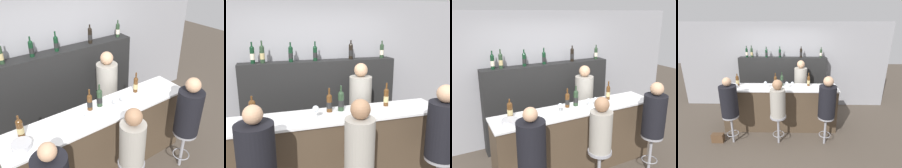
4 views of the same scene
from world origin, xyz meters
The scene contains 26 objects.
ground_plane centered at (0.00, 0.00, 0.00)m, with size 16.00×16.00×0.00m, color #4C4238.
wall_back centered at (0.00, 1.64, 1.30)m, with size 6.40×0.05×2.60m.
bar_counter centered at (0.00, 0.27, 0.55)m, with size 2.75×0.58×1.09m.
back_bar_cabinet centered at (0.00, 1.42, 0.80)m, with size 2.57×0.28×1.61m.
wine_bottle_counter_0 centered at (-1.05, 0.39, 1.22)m, with size 0.08×0.08×0.29m.
wine_bottle_counter_1 centered at (-0.12, 0.39, 1.21)m, with size 0.07×0.07×0.31m.
wine_bottle_counter_2 centered at (0.04, 0.39, 1.22)m, with size 0.08×0.08×0.34m.
wine_bottle_counter_3 centered at (0.69, 0.39, 1.22)m, with size 0.07×0.07×0.32m.
wine_bottle_backbar_0 centered at (-1.05, 1.42, 1.74)m, with size 0.07×0.07×0.33m.
wine_bottle_backbar_1 centered at (-0.90, 1.42, 1.74)m, with size 0.07×0.07×0.34m.
wine_bottle_backbar_2 centered at (-0.47, 1.42, 1.73)m, with size 0.07×0.07×0.31m.
wine_bottle_backbar_3 centered at (-0.08, 1.42, 1.73)m, with size 0.07×0.07×0.31m.
wine_bottle_backbar_4 centered at (0.53, 1.42, 1.74)m, with size 0.07×0.07×0.32m.
wine_bottle_backbar_5 centered at (1.11, 1.42, 1.73)m, with size 0.07×0.07×0.30m.
wine_glass_0 centered at (-0.33, 0.21, 1.21)m, with size 0.08×0.08×0.16m.
wine_glass_1 centered at (0.17, 0.21, 1.21)m, with size 0.07×0.07×0.16m.
wine_glass_2 centered at (0.30, 0.21, 1.20)m, with size 0.07×0.07×0.16m.
metal_bowl centered at (-1.11, 0.21, 1.12)m, with size 0.22×0.22×0.06m.
bar_stool_left centered at (-1.02, -0.37, 0.52)m, with size 0.34×0.34×0.68m.
guest_seated_left centered at (-1.02, -0.37, 1.04)m, with size 0.36×0.36×0.84m.
bar_stool_middle centered at (0.00, -0.37, 0.52)m, with size 0.34×0.34×0.68m.
guest_seated_middle centered at (0.00, -0.37, 1.03)m, with size 0.32×0.32×0.80m.
bar_stool_right centered at (1.02, -0.37, 0.52)m, with size 0.34×0.34×0.68m.
guest_seated_right centered at (1.02, -0.37, 1.05)m, with size 0.36×0.36×0.87m.
bartender centered at (0.52, 0.90, 0.74)m, with size 0.34×0.34×1.61m.
handbag centered at (-1.37, -0.37, 0.10)m, with size 0.26×0.12×0.20m.
Camera 4 is at (0.32, -3.66, 2.51)m, focal length 28.00 mm.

